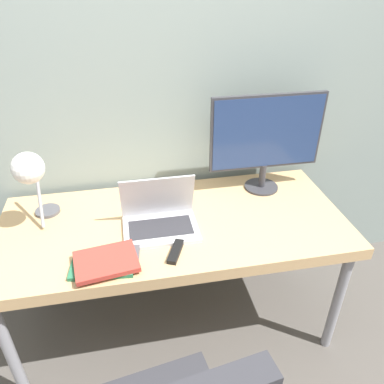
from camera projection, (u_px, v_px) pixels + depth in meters
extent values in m
plane|color=#514C47|center=(188.00, 379.00, 1.89)|extent=(12.00, 12.00, 0.00)
cube|color=gray|center=(158.00, 77.00, 1.89)|extent=(8.00, 0.05, 2.60)
cube|color=tan|center=(174.00, 226.00, 1.84)|extent=(1.68, 0.75, 0.06)
cylinder|color=gray|center=(11.00, 354.00, 1.64)|extent=(0.05, 0.05, 0.66)
cylinder|color=gray|center=(337.00, 302.00, 1.90)|extent=(0.05, 0.05, 0.66)
cylinder|color=gray|center=(34.00, 259.00, 2.17)|extent=(0.05, 0.05, 0.66)
cylinder|color=gray|center=(287.00, 228.00, 2.42)|extent=(0.05, 0.05, 0.66)
cube|color=silver|center=(161.00, 229.00, 1.76)|extent=(0.35, 0.25, 0.02)
cube|color=#2D2D33|center=(161.00, 227.00, 1.75)|extent=(0.29, 0.15, 0.00)
cube|color=silver|center=(157.00, 197.00, 1.76)|extent=(0.35, 0.08, 0.24)
cube|color=silver|center=(157.00, 197.00, 1.76)|extent=(0.31, 0.07, 0.21)
cylinder|color=#333338|center=(261.00, 187.00, 2.09)|extent=(0.18, 0.18, 0.01)
cylinder|color=#333338|center=(262.00, 176.00, 2.05)|extent=(0.04, 0.04, 0.13)
cube|color=#333338|center=(267.00, 132.00, 1.92)|extent=(0.60, 0.02, 0.40)
cube|color=navy|center=(268.00, 133.00, 1.91)|extent=(0.58, 0.00, 0.37)
cylinder|color=#4C4C51|center=(48.00, 211.00, 1.89)|extent=(0.12, 0.12, 0.02)
cylinder|color=#99999E|center=(38.00, 191.00, 1.74)|extent=(0.02, 0.16, 0.32)
sphere|color=white|center=(28.00, 168.00, 1.59)|extent=(0.14, 0.14, 0.14)
cube|color=#286B47|center=(103.00, 265.00, 1.55)|extent=(0.27, 0.18, 0.02)
cube|color=#B2382D|center=(106.00, 261.00, 1.54)|extent=(0.28, 0.23, 0.02)
cube|color=#4C4C51|center=(134.00, 257.00, 1.59)|extent=(0.06, 0.15, 0.02)
cube|color=black|center=(176.00, 252.00, 1.62)|extent=(0.10, 0.15, 0.02)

